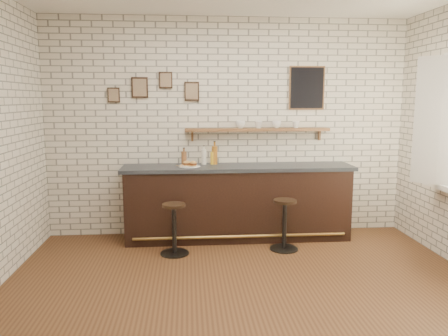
{
  "coord_description": "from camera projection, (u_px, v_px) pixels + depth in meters",
  "views": [
    {
      "loc": [
        -0.56,
        -4.08,
        1.9
      ],
      "look_at": [
        -0.15,
        0.9,
        1.11
      ],
      "focal_mm": 35.0,
      "sensor_mm": 36.0,
      "label": 1
    }
  ],
  "objects": [
    {
      "name": "ground",
      "position": [
        246.0,
        291.0,
        4.36
      ],
      "size": [
        5.0,
        5.0,
        0.0
      ],
      "primitive_type": "plane",
      "color": "brown",
      "rests_on": "ground"
    },
    {
      "name": "bar_counter",
      "position": [
        238.0,
        202.0,
        5.96
      ],
      "size": [
        3.1,
        0.65,
        1.01
      ],
      "color": "black",
      "rests_on": "ground"
    },
    {
      "name": "sandwich_plate",
      "position": [
        189.0,
        166.0,
        5.79
      ],
      "size": [
        0.28,
        0.28,
        0.01
      ],
      "primitive_type": "cylinder",
      "color": "white",
      "rests_on": "bar_counter"
    },
    {
      "name": "ciabatta_sandwich",
      "position": [
        190.0,
        163.0,
        5.78
      ],
      "size": [
        0.2,
        0.15,
        0.06
      ],
      "color": "tan",
      "rests_on": "sandwich_plate"
    },
    {
      "name": "potato_chips",
      "position": [
        188.0,
        166.0,
        5.78
      ],
      "size": [
        0.26,
        0.19,
        0.0
      ],
      "color": "#DB9D4D",
      "rests_on": "sandwich_plate"
    },
    {
      "name": "bitters_bottle_brown",
      "position": [
        184.0,
        158.0,
        5.96
      ],
      "size": [
        0.07,
        0.07,
        0.23
      ],
      "color": "brown",
      "rests_on": "bar_counter"
    },
    {
      "name": "bitters_bottle_white",
      "position": [
        204.0,
        157.0,
        5.98
      ],
      "size": [
        0.07,
        0.07,
        0.26
      ],
      "color": "silver",
      "rests_on": "bar_counter"
    },
    {
      "name": "bitters_bottle_amber",
      "position": [
        215.0,
        155.0,
        5.99
      ],
      "size": [
        0.08,
        0.08,
        0.32
      ],
      "color": "#9E5F19",
      "rests_on": "bar_counter"
    },
    {
      "name": "condiment_bottle_yellow",
      "position": [
        213.0,
        158.0,
        5.99
      ],
      "size": [
        0.07,
        0.07,
        0.22
      ],
      "color": "gold",
      "rests_on": "bar_counter"
    },
    {
      "name": "bar_stool_left",
      "position": [
        174.0,
        227.0,
        5.35
      ],
      "size": [
        0.35,
        0.35,
        0.64
      ],
      "color": "black",
      "rests_on": "ground"
    },
    {
      "name": "bar_stool_right",
      "position": [
        284.0,
        223.0,
        5.52
      ],
      "size": [
        0.36,
        0.36,
        0.65
      ],
      "color": "black",
      "rests_on": "ground"
    },
    {
      "name": "wall_shelf",
      "position": [
        257.0,
        130.0,
        6.03
      ],
      "size": [
        2.0,
        0.18,
        0.18
      ],
      "color": "brown",
      "rests_on": "ground"
    },
    {
      "name": "shelf_cup_a",
      "position": [
        241.0,
        124.0,
        6.0
      ],
      "size": [
        0.15,
        0.15,
        0.11
      ],
      "primitive_type": "imported",
      "rotation": [
        0.0,
        0.0,
        0.14
      ],
      "color": "white",
      "rests_on": "wall_shelf"
    },
    {
      "name": "shelf_cup_b",
      "position": [
        259.0,
        125.0,
        6.02
      ],
      "size": [
        0.15,
        0.15,
        0.1
      ],
      "primitive_type": "imported",
      "rotation": [
        0.0,
        0.0,
        0.53
      ],
      "color": "white",
      "rests_on": "wall_shelf"
    },
    {
      "name": "shelf_cup_c",
      "position": [
        277.0,
        124.0,
        6.04
      ],
      "size": [
        0.16,
        0.16,
        0.1
      ],
      "primitive_type": "imported",
      "rotation": [
        0.0,
        0.0,
        1.25
      ],
      "color": "white",
      "rests_on": "wall_shelf"
    },
    {
      "name": "shelf_cup_d",
      "position": [
        296.0,
        125.0,
        6.06
      ],
      "size": [
        0.14,
        0.14,
        0.09
      ],
      "primitive_type": "imported",
      "rotation": [
        0.0,
        0.0,
        0.6
      ],
      "color": "white",
      "rests_on": "wall_shelf"
    },
    {
      "name": "back_wall_decor",
      "position": [
        245.0,
        88.0,
        6.0
      ],
      "size": [
        2.96,
        0.02,
        0.56
      ],
      "color": "black",
      "rests_on": "ground"
    }
  ]
}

